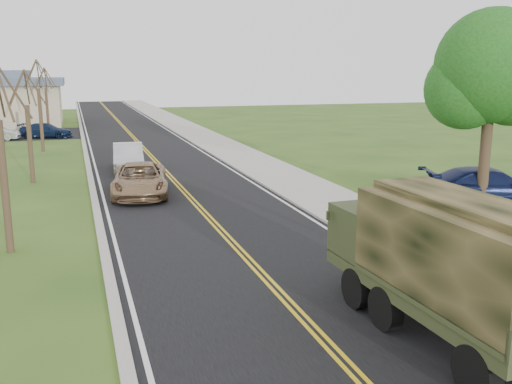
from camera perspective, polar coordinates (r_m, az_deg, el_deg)
name	(u,v)px	position (r m, az deg, el deg)	size (l,w,h in m)	color
ground	(352,372)	(11.68, 9.60, -17.29)	(160.00, 160.00, 0.00)	#2B4B19
road	(134,138)	(49.54, -12.08, 5.27)	(8.00, 120.00, 0.01)	black
curb_right	(183,136)	(50.11, -7.34, 5.57)	(0.30, 120.00, 0.12)	#9E998E
sidewalk_right	(202,135)	(50.45, -5.37, 5.65)	(3.20, 120.00, 0.10)	#9E998E
curb_left	(83,140)	(49.30, -16.90, 5.03)	(0.30, 120.00, 0.10)	#9E998E
leafy_tree	(492,75)	(24.71, 22.51, 10.75)	(4.83, 4.50, 8.10)	#38281C
bare_tree_a	(3,171)	(19.35, -23.97, 1.93)	(1.93, 2.26, 6.08)	#38281C
bare_tree_b	(29,135)	(31.22, -21.73, 5.35)	(1.83, 2.14, 5.73)	#38281C
bare_tree_c	(40,112)	(43.13, -20.77, 7.47)	(2.04, 2.39, 6.42)	#38281C
bare_tree_d	(47,105)	(55.11, -20.18, 8.13)	(1.88, 2.20, 5.91)	#38281C
military_truck	(447,257)	(12.78, 18.55, -6.15)	(2.48, 6.51, 3.20)	black
suv_champagne	(140,180)	(26.82, -11.55, 1.22)	(2.45, 5.31, 1.48)	#917252
sedan_silver	(128,157)	(33.70, -12.66, 3.43)	(1.64, 4.70, 1.55)	silver
pickup_navy	(489,187)	(26.21, 22.28, 0.48)	(2.29, 5.63, 1.63)	#10183D
lot_car_navy	(46,131)	(51.94, -20.26, 5.78)	(1.75, 4.31, 1.25)	#101C3A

